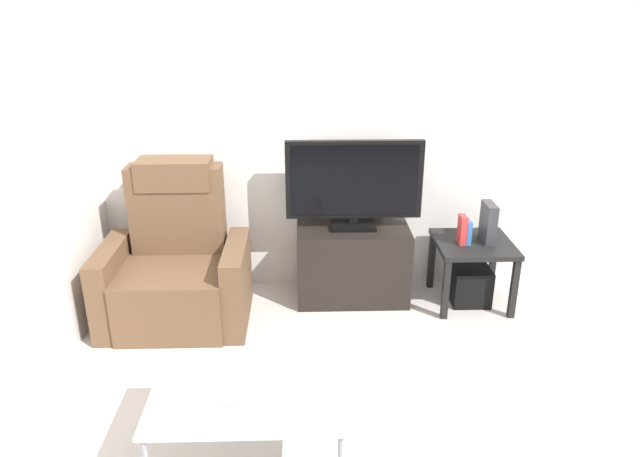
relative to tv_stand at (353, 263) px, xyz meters
name	(u,v)px	position (x,y,z in m)	size (l,w,h in m)	color
ground_plane	(366,363)	(0.02, -0.85, -0.28)	(6.40, 6.40, 0.00)	#BCB2AD
wall_back	(355,118)	(0.02, 0.28, 1.02)	(6.40, 0.06, 2.60)	silver
wall_side	(17,161)	(-1.86, -0.85, 1.02)	(0.06, 4.48, 2.60)	silver
tv_stand	(353,263)	(0.00, 0.00, 0.00)	(0.81, 0.43, 0.56)	black
television	(354,183)	(0.00, 0.02, 0.61)	(0.96, 0.20, 0.64)	black
recliner_armchair	(176,267)	(-1.24, -0.23, 0.09)	(0.98, 0.78, 1.08)	brown
side_table	(473,251)	(0.86, -0.08, 0.12)	(0.54, 0.54, 0.48)	black
subwoofer_box	(470,284)	(0.86, -0.08, -0.14)	(0.27, 0.27, 0.27)	black
book_leftmost	(462,229)	(0.76, -0.10, 0.30)	(0.05, 0.11, 0.21)	red
book_middle	(468,232)	(0.80, -0.10, 0.28)	(0.03, 0.11, 0.17)	#3366B2
game_console	(488,223)	(0.95, -0.07, 0.34)	(0.07, 0.20, 0.28)	#333338
coffee_table	(248,396)	(-0.63, -1.63, 0.09)	(0.90, 0.60, 0.39)	#B2C6C1
cell_phone	(238,396)	(-0.66, -1.67, 0.12)	(0.07, 0.15, 0.01)	#B7B7BC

